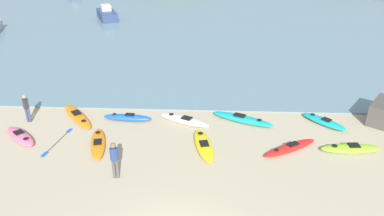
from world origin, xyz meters
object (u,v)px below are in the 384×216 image
at_px(kayak_on_sand_9, 324,122).
at_px(person_near_waterline, 26,107).
at_px(kayak_on_sand_4, 184,120).
at_px(loose_paddle, 58,142).
at_px(kayak_on_sand_8, 98,143).
at_px(kayak_on_sand_5, 350,148).
at_px(kayak_on_sand_0, 78,116).
at_px(kayak_on_sand_7, 290,148).
at_px(kayak_on_sand_1, 242,119).
at_px(person_near_foreground, 114,158).
at_px(moored_boat_0, 107,14).
at_px(kayak_on_sand_6, 203,145).
at_px(kayak_on_sand_2, 128,118).
at_px(kayak_on_sand_3, 20,136).

relative_size(kayak_on_sand_9, person_near_waterline, 1.44).
height_order(kayak_on_sand_4, person_near_waterline, person_near_waterline).
distance_m(kayak_on_sand_4, loose_paddle, 6.68).
bearing_deg(kayak_on_sand_8, kayak_on_sand_5, 0.49).
height_order(kayak_on_sand_0, kayak_on_sand_7, kayak_on_sand_7).
bearing_deg(loose_paddle, kayak_on_sand_0, 85.65).
bearing_deg(kayak_on_sand_8, person_near_waterline, 152.44).
bearing_deg(kayak_on_sand_1, kayak_on_sand_8, -158.30).
distance_m(kayak_on_sand_0, kayak_on_sand_8, 3.48).
height_order(kayak_on_sand_5, person_near_foreground, person_near_foreground).
xyz_separation_m(person_near_waterline, loose_paddle, (2.36, -2.07, -0.92)).
bearing_deg(kayak_on_sand_5, moored_boat_0, 124.45).
distance_m(kayak_on_sand_8, person_near_waterline, 5.15).
bearing_deg(kayak_on_sand_1, moored_boat_0, 119.32).
distance_m(kayak_on_sand_5, kayak_on_sand_6, 7.05).
distance_m(kayak_on_sand_7, kayak_on_sand_9, 3.60).
bearing_deg(kayak_on_sand_6, kayak_on_sand_1, 53.16).
height_order(kayak_on_sand_2, person_near_foreground, person_near_foreground).
height_order(kayak_on_sand_1, kayak_on_sand_3, kayak_on_sand_1).
xyz_separation_m(kayak_on_sand_1, kayak_on_sand_5, (4.96, -2.79, -0.01)).
distance_m(kayak_on_sand_3, kayak_on_sand_8, 4.19).
bearing_deg(kayak_on_sand_7, kayak_on_sand_2, 162.29).
height_order(kayak_on_sand_3, kayak_on_sand_6, kayak_on_sand_6).
bearing_deg(kayak_on_sand_5, kayak_on_sand_0, 168.95).
bearing_deg(kayak_on_sand_4, kayak_on_sand_7, -26.29).
relative_size(person_near_foreground, loose_paddle, 0.63).
xyz_separation_m(kayak_on_sand_2, kayak_on_sand_8, (-0.91, -2.77, -0.02)).
xyz_separation_m(kayak_on_sand_0, person_near_waterline, (-2.56, -0.52, 0.80)).
bearing_deg(kayak_on_sand_3, kayak_on_sand_8, -7.39).
relative_size(kayak_on_sand_7, kayak_on_sand_9, 1.28).
distance_m(kayak_on_sand_0, moored_boat_0, 24.87).
xyz_separation_m(person_near_foreground, loose_paddle, (-3.63, 2.77, -0.98)).
height_order(kayak_on_sand_0, moored_boat_0, moored_boat_0).
xyz_separation_m(kayak_on_sand_0, kayak_on_sand_6, (7.14, -2.78, 0.03)).
distance_m(kayak_on_sand_1, kayak_on_sand_7, 3.52).
height_order(kayak_on_sand_2, person_near_waterline, person_near_waterline).
bearing_deg(kayak_on_sand_3, kayak_on_sand_6, -2.70).
height_order(kayak_on_sand_3, kayak_on_sand_7, kayak_on_sand_3).
bearing_deg(kayak_on_sand_9, loose_paddle, -169.69).
height_order(kayak_on_sand_0, kayak_on_sand_9, kayak_on_sand_9).
bearing_deg(kayak_on_sand_2, moored_boat_0, 106.67).
bearing_deg(kayak_on_sand_7, kayak_on_sand_4, 153.71).
distance_m(kayak_on_sand_7, kayak_on_sand_8, 9.37).
height_order(kayak_on_sand_5, kayak_on_sand_8, kayak_on_sand_5).
height_order(kayak_on_sand_3, kayak_on_sand_8, kayak_on_sand_8).
bearing_deg(kayak_on_sand_6, kayak_on_sand_7, -0.47).
relative_size(kayak_on_sand_0, kayak_on_sand_3, 1.32).
distance_m(kayak_on_sand_5, kayak_on_sand_8, 12.24).
height_order(kayak_on_sand_2, kayak_on_sand_4, kayak_on_sand_2).
height_order(kayak_on_sand_1, kayak_on_sand_4, kayak_on_sand_1).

